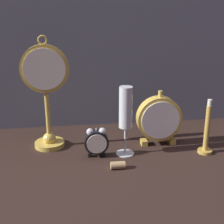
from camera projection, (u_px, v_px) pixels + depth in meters
The scene contains 8 objects.
ground_plane at pixel (116, 161), 0.95m from camera, with size 4.00×4.00×0.00m, color black.
fabric_backdrop_drape at pixel (103, 28), 1.13m from camera, with size 1.24×0.01×0.74m, color slate.
pocket_watch_on_stand at pixel (46, 96), 0.99m from camera, with size 0.15×0.10×0.37m.
alarm_clock_twin_bell at pixel (96, 141), 0.96m from camera, with size 0.07×0.03×0.10m.
mantel_clock_silver at pixel (159, 119), 1.04m from camera, with size 0.15×0.04×0.19m.
champagne_flute at pixel (126, 113), 0.95m from camera, with size 0.06×0.06×0.22m.
brass_candlestick at pixel (206, 135), 0.98m from camera, with size 0.05×0.05×0.18m.
wine_cork at pixel (118, 165), 0.90m from camera, with size 0.02×0.02×0.04m, color tan.
Camera 1 is at (-0.12, -0.84, 0.45)m, focal length 50.00 mm.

